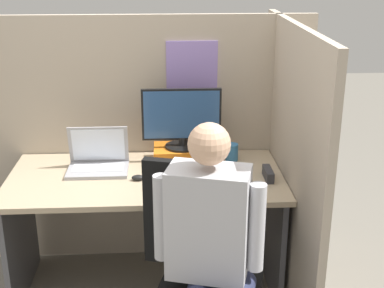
{
  "coord_description": "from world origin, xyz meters",
  "views": [
    {
      "loc": [
        0.11,
        -2.36,
        1.9
      ],
      "look_at": [
        0.25,
        0.18,
        0.97
      ],
      "focal_mm": 50.0,
      "sensor_mm": 36.0,
      "label": 1
    }
  ],
  "objects_px": {
    "monitor": "(182,118)",
    "carrot_toy": "(183,193)",
    "paper_box": "(182,154)",
    "stapler": "(268,174)",
    "laptop": "(98,162)",
    "person": "(213,249)",
    "office_chair": "(200,272)",
    "coffee_mug": "(232,152)"
  },
  "relations": [
    {
      "from": "office_chair",
      "to": "paper_box",
      "type": "bearing_deg",
      "value": 93.42
    },
    {
      "from": "office_chair",
      "to": "person",
      "type": "relative_size",
      "value": 0.79
    },
    {
      "from": "coffee_mug",
      "to": "office_chair",
      "type": "bearing_deg",
      "value": -106.44
    },
    {
      "from": "monitor",
      "to": "laptop",
      "type": "distance_m",
      "value": 0.54
    },
    {
      "from": "person",
      "to": "coffee_mug",
      "type": "relative_size",
      "value": 12.29
    },
    {
      "from": "laptop",
      "to": "stapler",
      "type": "height_order",
      "value": "laptop"
    },
    {
      "from": "carrot_toy",
      "to": "monitor",
      "type": "bearing_deg",
      "value": 88.69
    },
    {
      "from": "paper_box",
      "to": "laptop",
      "type": "xyz_separation_m",
      "value": [
        -0.48,
        -0.11,
        0.0
      ]
    },
    {
      "from": "paper_box",
      "to": "carrot_toy",
      "type": "distance_m",
      "value": 0.49
    },
    {
      "from": "laptop",
      "to": "carrot_toy",
      "type": "xyz_separation_m",
      "value": [
        0.47,
        -0.38,
        -0.03
      ]
    },
    {
      "from": "paper_box",
      "to": "coffee_mug",
      "type": "relative_size",
      "value": 3.2
    },
    {
      "from": "paper_box",
      "to": "stapler",
      "type": "relative_size",
      "value": 2.17
    },
    {
      "from": "carrot_toy",
      "to": "person",
      "type": "xyz_separation_m",
      "value": [
        0.11,
        -0.51,
        -0.02
      ]
    },
    {
      "from": "stapler",
      "to": "carrot_toy",
      "type": "bearing_deg",
      "value": -156.46
    },
    {
      "from": "paper_box",
      "to": "stapler",
      "type": "height_order",
      "value": "paper_box"
    },
    {
      "from": "stapler",
      "to": "coffee_mug",
      "type": "height_order",
      "value": "coffee_mug"
    },
    {
      "from": "monitor",
      "to": "paper_box",
      "type": "bearing_deg",
      "value": -90.0
    },
    {
      "from": "stapler",
      "to": "coffee_mug",
      "type": "xyz_separation_m",
      "value": [
        -0.17,
        0.28,
        0.02
      ]
    },
    {
      "from": "paper_box",
      "to": "coffee_mug",
      "type": "distance_m",
      "value": 0.3
    },
    {
      "from": "stapler",
      "to": "carrot_toy",
      "type": "height_order",
      "value": "stapler"
    },
    {
      "from": "carrot_toy",
      "to": "person",
      "type": "distance_m",
      "value": 0.52
    },
    {
      "from": "monitor",
      "to": "person",
      "type": "xyz_separation_m",
      "value": [
        0.09,
        -1.0,
        -0.26
      ]
    },
    {
      "from": "monitor",
      "to": "laptop",
      "type": "bearing_deg",
      "value": -166.82
    },
    {
      "from": "laptop",
      "to": "coffee_mug",
      "type": "bearing_deg",
      "value": 7.69
    },
    {
      "from": "paper_box",
      "to": "person",
      "type": "relative_size",
      "value": 0.26
    },
    {
      "from": "paper_box",
      "to": "office_chair",
      "type": "relative_size",
      "value": 0.33
    },
    {
      "from": "paper_box",
      "to": "carrot_toy",
      "type": "relative_size",
      "value": 2.57
    },
    {
      "from": "carrot_toy",
      "to": "office_chair",
      "type": "distance_m",
      "value": 0.42
    },
    {
      "from": "paper_box",
      "to": "office_chair",
      "type": "xyz_separation_m",
      "value": [
        0.05,
        -0.84,
        -0.26
      ]
    },
    {
      "from": "laptop",
      "to": "stapler",
      "type": "bearing_deg",
      "value": -10.61
    },
    {
      "from": "monitor",
      "to": "carrot_toy",
      "type": "relative_size",
      "value": 3.6
    },
    {
      "from": "person",
      "to": "coffee_mug",
      "type": "height_order",
      "value": "person"
    },
    {
      "from": "office_chair",
      "to": "laptop",
      "type": "bearing_deg",
      "value": 125.96
    },
    {
      "from": "laptop",
      "to": "carrot_toy",
      "type": "bearing_deg",
      "value": -39.24
    },
    {
      "from": "stapler",
      "to": "coffee_mug",
      "type": "distance_m",
      "value": 0.33
    },
    {
      "from": "paper_box",
      "to": "laptop",
      "type": "distance_m",
      "value": 0.49
    },
    {
      "from": "laptop",
      "to": "carrot_toy",
      "type": "height_order",
      "value": "laptop"
    },
    {
      "from": "monitor",
      "to": "carrot_toy",
      "type": "xyz_separation_m",
      "value": [
        -0.01,
        -0.49,
        -0.24
      ]
    },
    {
      "from": "paper_box",
      "to": "monitor",
      "type": "height_order",
      "value": "monitor"
    },
    {
      "from": "carrot_toy",
      "to": "laptop",
      "type": "bearing_deg",
      "value": 140.76
    },
    {
      "from": "paper_box",
      "to": "person",
      "type": "distance_m",
      "value": 1.0
    },
    {
      "from": "carrot_toy",
      "to": "coffee_mug",
      "type": "height_order",
      "value": "coffee_mug"
    }
  ]
}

